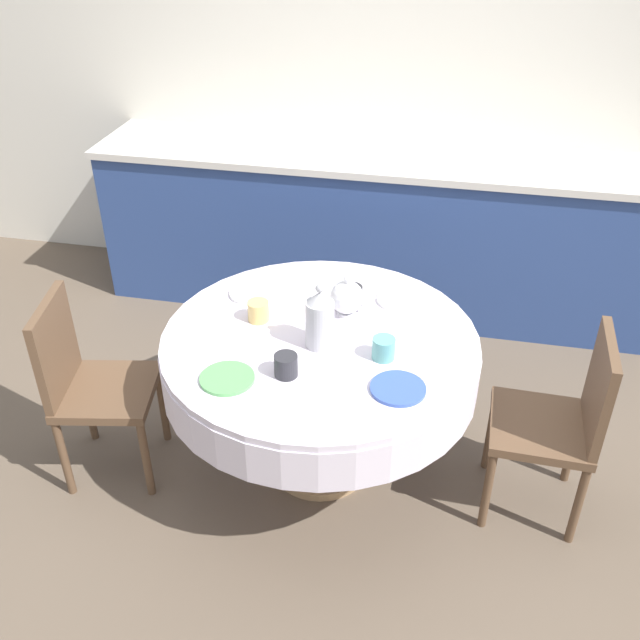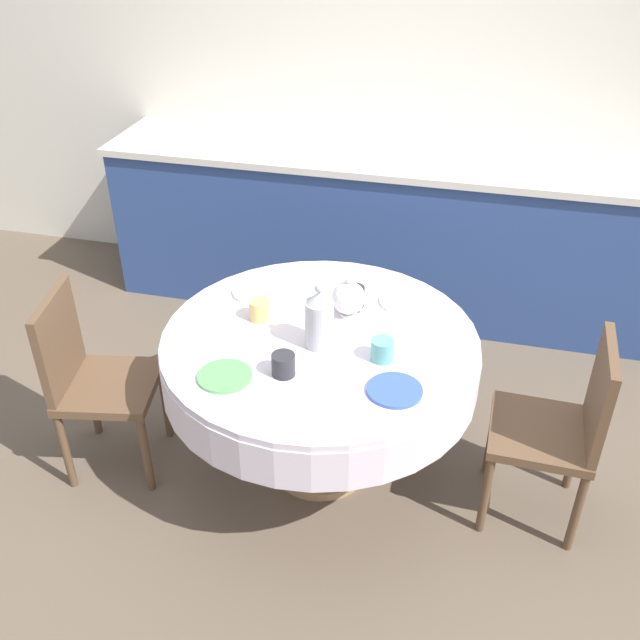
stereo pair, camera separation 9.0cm
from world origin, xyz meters
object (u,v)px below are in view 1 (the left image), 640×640
Objects in this scene: chair_right at (88,380)px; coffee_carafe at (320,320)px; teapot at (347,297)px; chair_left at (562,418)px.

coffee_carafe is (0.99, 0.13, 0.36)m from chair_right.
teapot is (1.05, 0.38, 0.32)m from chair_right.
coffee_carafe is (-0.98, -0.03, 0.36)m from chair_left.
chair_left is at bearing 1.83° from coffee_carafe.
coffee_carafe is 1.43× the size of teapot.
chair_left is 0.99m from teapot.
chair_right is 1.06m from coffee_carafe.
coffee_carafe is at bearing -104.72° from teapot.
chair_left is 1.97m from chair_right.
chair_right is 1.16m from teapot.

